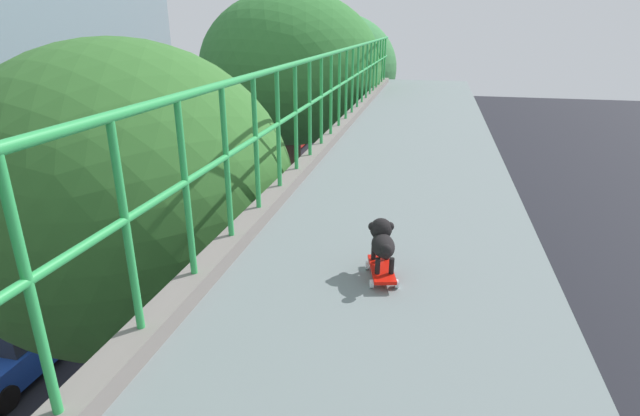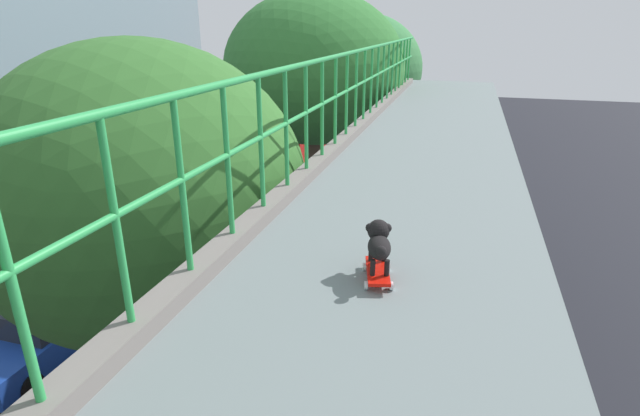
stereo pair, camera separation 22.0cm
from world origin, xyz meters
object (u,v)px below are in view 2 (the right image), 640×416
object	(u,v)px
city_bus	(311,124)
car_blue_fourth	(47,329)
car_black_fifth	(235,283)
small_dog	(379,241)
car_grey_sixth	(186,231)
toy_skateboard	(378,272)
car_yellow_cab_seventh	(306,205)

from	to	relation	value
city_bus	car_blue_fourth	bearing A→B (deg)	-89.96
car_black_fifth	small_dog	xyz separation A→B (m)	(5.63, -8.64, 5.90)
car_blue_fourth	car_black_fifth	xyz separation A→B (m)	(3.61, 3.52, 0.01)
car_grey_sixth	toy_skateboard	distance (m)	16.25
car_blue_fourth	car_black_fifth	distance (m)	5.04
toy_skateboard	car_blue_fourth	bearing A→B (deg)	150.67
car_yellow_cab_seventh	small_dog	bearing A→B (deg)	-70.16
car_blue_fourth	toy_skateboard	bearing A→B (deg)	-29.33
car_blue_fourth	toy_skateboard	xyz separation A→B (m)	(9.24, -5.19, 5.71)
car_black_fifth	toy_skateboard	bearing A→B (deg)	-57.08
car_black_fifth	city_bus	size ratio (longest dim) A/B	0.37
car_blue_fourth	small_dog	world-z (taller)	small_dog
car_yellow_cab_seventh	car_grey_sixth	bearing A→B (deg)	-134.84
car_blue_fourth	city_bus	world-z (taller)	city_bus
car_black_fifth	car_yellow_cab_seventh	size ratio (longest dim) A/B	1.08
city_bus	small_dog	bearing A→B (deg)	-71.68
car_grey_sixth	car_black_fifth	bearing A→B (deg)	-41.98
car_yellow_cab_seventh	small_dog	distance (m)	17.61
car_black_fifth	small_dog	bearing A→B (deg)	-56.92
car_black_fifth	car_grey_sixth	size ratio (longest dim) A/B	1.02
car_blue_fourth	car_yellow_cab_seventh	world-z (taller)	car_yellow_cab_seventh
car_black_fifth	car_yellow_cab_seventh	distance (m)	6.97
toy_skateboard	city_bus	bearing A→B (deg)	108.30
car_yellow_cab_seventh	toy_skateboard	bearing A→B (deg)	-70.21
car_black_fifth	car_yellow_cab_seventh	bearing A→B (deg)	90.03
car_black_fifth	small_dog	world-z (taller)	small_dog
car_blue_fourth	car_grey_sixth	size ratio (longest dim) A/B	1.00
car_black_fifth	city_bus	distance (m)	19.65
car_blue_fourth	small_dog	bearing A→B (deg)	-29.03
car_yellow_cab_seventh	toy_skateboard	size ratio (longest dim) A/B	9.23
car_black_fifth	city_bus	world-z (taller)	city_bus
car_yellow_cab_seventh	toy_skateboard	world-z (taller)	toy_skateboard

